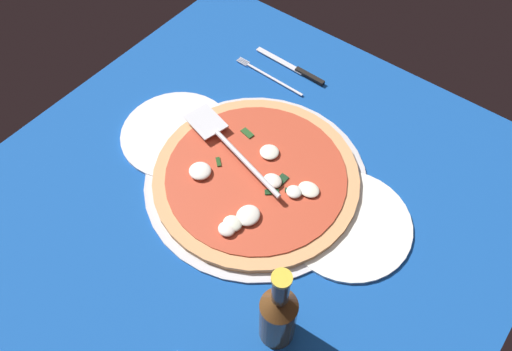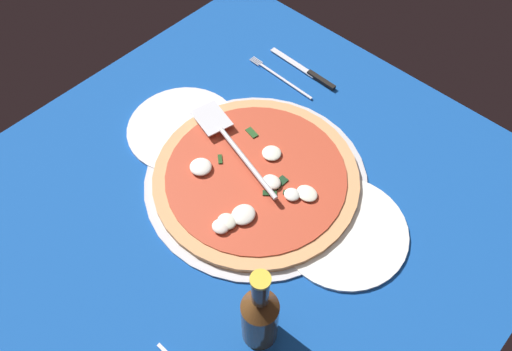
# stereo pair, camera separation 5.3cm
# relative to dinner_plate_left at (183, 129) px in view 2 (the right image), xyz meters

# --- Properties ---
(ground_plane) EXTENTS (1.01, 1.01, 0.01)m
(ground_plane) POSITION_rel_dinner_plate_left_xyz_m (0.22, -0.03, -0.01)
(ground_plane) COLOR #15499D
(checker_pattern) EXTENTS (1.01, 1.01, 0.00)m
(checker_pattern) POSITION_rel_dinner_plate_left_xyz_m (0.22, -0.03, -0.01)
(checker_pattern) COLOR silver
(checker_pattern) RESTS_ON ground_plane
(pizza_pan) EXTENTS (0.45, 0.45, 0.01)m
(pizza_pan) POSITION_rel_dinner_plate_left_xyz_m (0.21, 0.01, -0.00)
(pizza_pan) COLOR silver
(pizza_pan) RESTS_ON ground_plane
(dinner_plate_left) EXTENTS (0.24, 0.24, 0.01)m
(dinner_plate_left) POSITION_rel_dinner_plate_left_xyz_m (0.00, 0.00, 0.00)
(dinner_plate_left) COLOR silver
(dinner_plate_left) RESTS_ON ground_plane
(dinner_plate_right) EXTENTS (0.24, 0.24, 0.01)m
(dinner_plate_right) POSITION_rel_dinner_plate_left_xyz_m (0.41, 0.04, 0.00)
(dinner_plate_right) COLOR white
(dinner_plate_right) RESTS_ON ground_plane
(pizza) EXTENTS (0.41, 0.41, 0.03)m
(pizza) POSITION_rel_dinner_plate_left_xyz_m (0.21, 0.01, 0.01)
(pizza) COLOR tan
(pizza) RESTS_ON pizza_pan
(pizza_server) EXTENTS (0.28, 0.10, 0.01)m
(pizza_server) POSITION_rel_dinner_plate_left_xyz_m (0.13, 0.02, 0.04)
(pizza_server) COLOR silver
(pizza_server) RESTS_ON pizza
(place_setting_far) EXTENTS (0.21, 0.14, 0.01)m
(place_setting_far) POSITION_rel_dinner_plate_left_xyz_m (0.07, 0.29, -0.00)
(place_setting_far) COLOR white
(place_setting_far) RESTS_ON ground_plane
(beer_bottle) EXTENTS (0.06, 0.06, 0.22)m
(beer_bottle) POSITION_rel_dinner_plate_left_xyz_m (0.42, -0.21, 0.08)
(beer_bottle) COLOR #553419
(beer_bottle) RESTS_ON ground_plane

